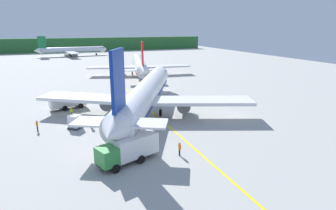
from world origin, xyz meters
TOP-DOWN VIEW (x-y plane):
  - distant_treeline at (0.00, 156.29)m, footprint 216.00×6.00m
  - airliner_foreground at (31.93, 23.70)m, footprint 32.65×38.65m
  - airliner_mid_apron at (41.98, 63.11)m, footprint 30.35×36.47m
  - airliner_far_taxiway at (25.99, 128.36)m, footprint 34.55×28.60m
  - service_truck_fuel at (25.10, 7.48)m, footprint 7.12×4.41m
  - service_truck_baggage at (19.95, 31.62)m, footprint 6.44×3.55m
  - cargo_container_near at (20.39, 20.49)m, footprint 2.27×2.27m
  - crew_marshaller at (20.25, 26.04)m, footprint 0.46×0.52m
  - crew_loader_left at (15.44, 21.19)m, footprint 0.29×0.62m
  - crew_loader_right at (22.55, 19.94)m, footprint 0.43×0.55m
  - crew_supervisor at (30.79, 6.92)m, footprint 0.30×0.62m
  - apron_guide_line at (33.21, 19.21)m, footprint 0.30×60.00m

SIDE VIEW (x-z plane):
  - apron_guide_line at x=33.21m, z-range 0.00..0.01m
  - crew_loader_left at x=15.44m, z-range 0.14..1.76m
  - crew_supervisor at x=30.79m, z-range 0.14..1.77m
  - crew_loader_right at x=22.55m, z-range 0.14..1.79m
  - crew_marshaller at x=20.25m, z-range 0.15..1.81m
  - cargo_container_near at x=20.39m, z-range -0.05..2.04m
  - service_truck_baggage at x=19.95m, z-range 0.19..2.74m
  - service_truck_fuel at x=25.10m, z-range 0.16..3.00m
  - airliner_far_taxiway at x=25.99m, z-range -2.12..7.73m
  - airliner_mid_apron at x=41.98m, z-range -2.26..8.23m
  - airliner_foreground at x=31.93m, z-range -2.56..9.34m
  - distant_treeline at x=0.00m, z-range 0.00..7.76m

